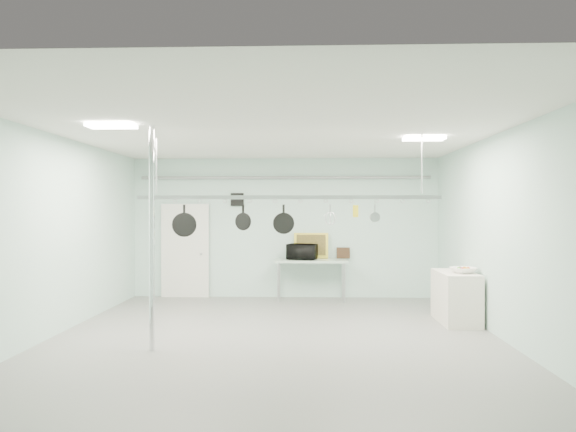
{
  "coord_description": "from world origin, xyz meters",
  "views": [
    {
      "loc": [
        0.49,
        -7.79,
        1.98
      ],
      "look_at": [
        0.18,
        1.0,
        1.9
      ],
      "focal_mm": 32.0,
      "sensor_mm": 36.0,
      "label": 1
    }
  ],
  "objects_px": {
    "coffee_canister": "(306,255)",
    "microwave": "(302,252)",
    "side_cabinet": "(456,297)",
    "skillet_mid": "(243,217)",
    "skillet_left": "(184,220)",
    "fruit_bowl": "(463,270)",
    "skillet_right": "(284,219)",
    "chrome_pole": "(152,238)",
    "pot_rack": "(288,195)",
    "prep_table": "(311,263)"
  },
  "relations": [
    {
      "from": "prep_table",
      "to": "fruit_bowl",
      "type": "bearing_deg",
      "value": -42.16
    },
    {
      "from": "prep_table",
      "to": "microwave",
      "type": "height_order",
      "value": "microwave"
    },
    {
      "from": "side_cabinet",
      "to": "skillet_left",
      "type": "xyz_separation_m",
      "value": [
        -4.6,
        -1.1,
        1.38
      ]
    },
    {
      "from": "chrome_pole",
      "to": "side_cabinet",
      "type": "relative_size",
      "value": 2.67
    },
    {
      "from": "pot_rack",
      "to": "microwave",
      "type": "height_order",
      "value": "pot_rack"
    },
    {
      "from": "microwave",
      "to": "fruit_bowl",
      "type": "xyz_separation_m",
      "value": [
        2.83,
        -2.39,
        -0.13
      ]
    },
    {
      "from": "coffee_canister",
      "to": "prep_table",
      "type": "bearing_deg",
      "value": -13.82
    },
    {
      "from": "skillet_right",
      "to": "side_cabinet",
      "type": "bearing_deg",
      "value": 13.67
    },
    {
      "from": "coffee_canister",
      "to": "skillet_mid",
      "type": "distance_m",
      "value": 3.58
    },
    {
      "from": "skillet_mid",
      "to": "skillet_left",
      "type": "bearing_deg",
      "value": -159.66
    },
    {
      "from": "fruit_bowl",
      "to": "skillet_mid",
      "type": "height_order",
      "value": "skillet_mid"
    },
    {
      "from": "chrome_pole",
      "to": "microwave",
      "type": "height_order",
      "value": "chrome_pole"
    },
    {
      "from": "fruit_bowl",
      "to": "skillet_right",
      "type": "height_order",
      "value": "skillet_right"
    },
    {
      "from": "coffee_canister",
      "to": "skillet_left",
      "type": "height_order",
      "value": "skillet_left"
    },
    {
      "from": "pot_rack",
      "to": "fruit_bowl",
      "type": "relative_size",
      "value": 11.4
    },
    {
      "from": "side_cabinet",
      "to": "skillet_mid",
      "type": "xyz_separation_m",
      "value": [
        -3.66,
        -1.1,
        1.44
      ]
    },
    {
      "from": "microwave",
      "to": "skillet_right",
      "type": "height_order",
      "value": "skillet_right"
    },
    {
      "from": "prep_table",
      "to": "fruit_bowl",
      "type": "xyz_separation_m",
      "value": [
        2.63,
        -2.38,
        0.12
      ]
    },
    {
      "from": "prep_table",
      "to": "skillet_right",
      "type": "bearing_deg",
      "value": -98.06
    },
    {
      "from": "fruit_bowl",
      "to": "skillet_left",
      "type": "distance_m",
      "value": 4.85
    },
    {
      "from": "coffee_canister",
      "to": "fruit_bowl",
      "type": "relative_size",
      "value": 0.51
    },
    {
      "from": "chrome_pole",
      "to": "prep_table",
      "type": "distance_m",
      "value": 4.85
    },
    {
      "from": "prep_table",
      "to": "skillet_mid",
      "type": "relative_size",
      "value": 4.19
    },
    {
      "from": "pot_rack",
      "to": "skillet_right",
      "type": "distance_m",
      "value": 0.39
    },
    {
      "from": "side_cabinet",
      "to": "skillet_left",
      "type": "bearing_deg",
      "value": -166.56
    },
    {
      "from": "microwave",
      "to": "skillet_mid",
      "type": "xyz_separation_m",
      "value": [
        -0.91,
        -3.31,
        0.82
      ]
    },
    {
      "from": "chrome_pole",
      "to": "skillet_left",
      "type": "height_order",
      "value": "chrome_pole"
    },
    {
      "from": "prep_table",
      "to": "side_cabinet",
      "type": "distance_m",
      "value": 3.39
    },
    {
      "from": "side_cabinet",
      "to": "coffee_canister",
      "type": "height_order",
      "value": "coffee_canister"
    },
    {
      "from": "pot_rack",
      "to": "coffee_canister",
      "type": "xyz_separation_m",
      "value": [
        0.28,
        3.33,
        -1.22
      ]
    },
    {
      "from": "fruit_bowl",
      "to": "prep_table",
      "type": "bearing_deg",
      "value": 137.84
    },
    {
      "from": "fruit_bowl",
      "to": "skillet_mid",
      "type": "relative_size",
      "value": 1.1
    },
    {
      "from": "skillet_mid",
      "to": "skillet_right",
      "type": "height_order",
      "value": "same"
    },
    {
      "from": "chrome_pole",
      "to": "coffee_canister",
      "type": "bearing_deg",
      "value": 62.7
    },
    {
      "from": "coffee_canister",
      "to": "fruit_bowl",
      "type": "height_order",
      "value": "coffee_canister"
    },
    {
      "from": "pot_rack",
      "to": "skillet_right",
      "type": "xyz_separation_m",
      "value": [
        -0.07,
        0.0,
        -0.38
      ]
    },
    {
      "from": "prep_table",
      "to": "skillet_left",
      "type": "distance_m",
      "value": 4.01
    },
    {
      "from": "chrome_pole",
      "to": "coffee_canister",
      "type": "distance_m",
      "value": 4.8
    },
    {
      "from": "pot_rack",
      "to": "microwave",
      "type": "distance_m",
      "value": 3.51
    },
    {
      "from": "coffee_canister",
      "to": "microwave",
      "type": "bearing_deg",
      "value": -169.36
    },
    {
      "from": "prep_table",
      "to": "side_cabinet",
      "type": "relative_size",
      "value": 1.33
    },
    {
      "from": "pot_rack",
      "to": "microwave",
      "type": "bearing_deg",
      "value": 86.51
    },
    {
      "from": "side_cabinet",
      "to": "coffee_canister",
      "type": "bearing_deg",
      "value": 140.12
    },
    {
      "from": "skillet_mid",
      "to": "skillet_right",
      "type": "xyz_separation_m",
      "value": [
        0.64,
        0.0,
        -0.04
      ]
    },
    {
      "from": "coffee_canister",
      "to": "fruit_bowl",
      "type": "bearing_deg",
      "value": -41.26
    },
    {
      "from": "prep_table",
      "to": "skillet_mid",
      "type": "xyz_separation_m",
      "value": [
        -1.11,
        -3.3,
        1.06
      ]
    },
    {
      "from": "pot_rack",
      "to": "skillet_right",
      "type": "relative_size",
      "value": 10.2
    },
    {
      "from": "chrome_pole",
      "to": "skillet_right",
      "type": "xyz_separation_m",
      "value": [
        1.83,
        0.9,
        0.25
      ]
    },
    {
      "from": "pot_rack",
      "to": "prep_table",
      "type": "bearing_deg",
      "value": 83.09
    },
    {
      "from": "side_cabinet",
      "to": "chrome_pole",
      "type": "bearing_deg",
      "value": -157.59
    }
  ]
}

